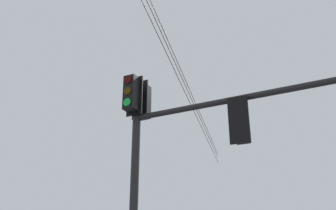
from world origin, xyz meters
TOP-DOWN VIEW (x-y plane):
  - signal_mast_assembly at (-0.75, 0.34)m, footprint 4.95×1.88m
  - overhead_wire_span at (0.73, -0.79)m, footprint 16.35×29.29m

SIDE VIEW (x-z plane):
  - signal_mast_assembly at x=-0.75m, z-range 1.38..7.85m
  - overhead_wire_span at x=0.73m, z-range 8.78..9.99m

